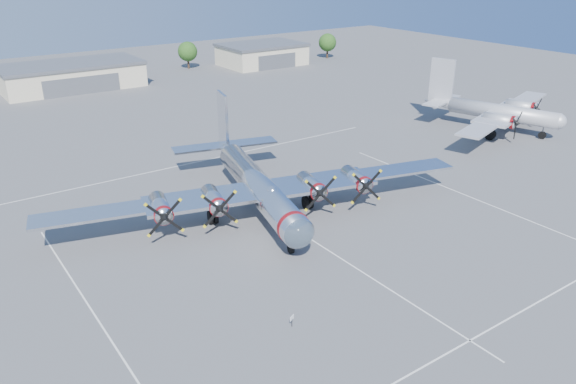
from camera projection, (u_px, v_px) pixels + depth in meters
ground at (298, 231)px, 58.51m from camera, size 260.00×260.00×0.00m
parking_lines at (308, 237)px, 57.19m from camera, size 60.00×50.08×0.01m
hangar_center at (72, 76)px, 119.19m from camera, size 28.60×14.60×5.40m
hangar_east at (262, 54)px, 144.52m from camera, size 20.60×14.60×5.40m
tree_east at (188, 52)px, 138.98m from camera, size 4.80×4.80×6.64m
tree_far_east at (328, 43)px, 153.01m from camera, size 4.80×4.80×6.64m
main_bomber_b29 at (256, 208)px, 63.63m from camera, size 53.01×42.37×10.30m
twin_engine_east at (493, 130)px, 91.76m from camera, size 38.98×32.81×10.58m
info_placard at (292, 319)px, 43.23m from camera, size 0.50×0.26×1.01m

